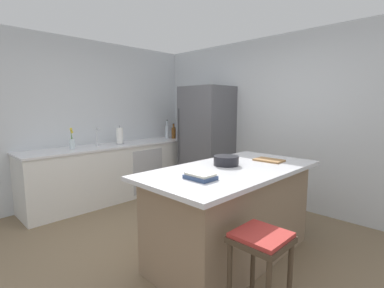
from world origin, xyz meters
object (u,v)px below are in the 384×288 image
at_px(kitchen_island, 232,212).
at_px(cookbook_stack, 200,176).
at_px(flower_vase, 72,142).
at_px(hot_sauce_bottle, 175,133).
at_px(sink_faucet, 97,136).
at_px(refrigerator, 207,140).
at_px(mixing_bowl, 226,161).
at_px(cutting_board, 269,160).
at_px(paper_towel_roll, 120,136).
at_px(soda_bottle, 167,131).
at_px(bar_stool, 261,250).
at_px(olive_oil_bottle, 182,132).
at_px(whiskey_bottle, 174,132).

relative_size(kitchen_island, cookbook_stack, 7.68).
xyz_separation_m(flower_vase, hot_sauce_bottle, (-0.03, 2.06, -0.02)).
bearing_deg(sink_faucet, refrigerator, 59.79).
bearing_deg(hot_sauce_bottle, kitchen_island, -30.32).
bearing_deg(mixing_bowl, kitchen_island, -24.12).
distance_m(sink_faucet, cutting_board, 2.73).
xyz_separation_m(kitchen_island, sink_faucet, (-2.55, -0.15, 0.59)).
distance_m(paper_towel_roll, soda_bottle, 1.08).
xyz_separation_m(bar_stool, soda_bottle, (-3.23, 1.89, 0.49)).
xyz_separation_m(kitchen_island, cutting_board, (0.08, 0.57, 0.47)).
distance_m(kitchen_island, refrigerator, 2.22).
bearing_deg(hot_sauce_bottle, soda_bottle, -90.28).
relative_size(sink_faucet, paper_towel_roll, 0.96).
height_order(sink_faucet, paper_towel_roll, paper_towel_roll).
bearing_deg(cutting_board, paper_towel_roll, -172.28).
distance_m(sink_faucet, hot_sauce_bottle, 1.64).
relative_size(paper_towel_roll, hot_sauce_bottle, 1.44).
bearing_deg(olive_oil_bottle, sink_faucet, -94.51).
bearing_deg(refrigerator, hot_sauce_bottle, 176.74).
bearing_deg(soda_bottle, mixing_bowl, -27.15).
height_order(flower_vase, mixing_bowl, flower_vase).
bearing_deg(refrigerator, paper_towel_roll, -125.58).
bearing_deg(mixing_bowl, cookbook_stack, -72.48).
distance_m(soda_bottle, mixing_bowl, 2.72).
xyz_separation_m(paper_towel_roll, soda_bottle, (-0.04, 1.07, 0.01)).
xyz_separation_m(kitchen_island, paper_towel_roll, (-2.50, 0.22, 0.57)).
distance_m(flower_vase, hot_sauce_bottle, 2.06).
bearing_deg(cutting_board, hot_sauce_bottle, 160.75).
relative_size(sink_faucet, mixing_bowl, 1.15).
bearing_deg(soda_bottle, flower_vase, -88.99).
bearing_deg(olive_oil_bottle, cookbook_stack, -40.57).
relative_size(hot_sauce_bottle, mixing_bowl, 0.83).
relative_size(kitchen_island, bar_stool, 2.81).
distance_m(whiskey_bottle, cookbook_stack, 3.18).
bearing_deg(kitchen_island, soda_bottle, 153.00).
height_order(bar_stool, hot_sauce_bottle, hot_sauce_bottle).
height_order(soda_bottle, cutting_board, soda_bottle).
height_order(soda_bottle, mixing_bowl, soda_bottle).
distance_m(flower_vase, olive_oil_bottle, 2.15).
xyz_separation_m(refrigerator, sink_faucet, (-0.92, -1.58, 0.13)).
height_order(paper_towel_roll, hot_sauce_bottle, paper_towel_roll).
bearing_deg(sink_faucet, hot_sauce_bottle, 89.59).
distance_m(hot_sauce_bottle, whiskey_bottle, 0.13).
relative_size(bar_stool, olive_oil_bottle, 2.28).
relative_size(refrigerator, cutting_board, 6.00).
height_order(bar_stool, cutting_board, cutting_board).
height_order(olive_oil_bottle, cookbook_stack, olive_oil_bottle).
xyz_separation_m(refrigerator, hot_sauce_bottle, (-0.91, 0.05, 0.05)).
relative_size(paper_towel_roll, mixing_bowl, 1.20).
height_order(sink_faucet, hot_sauce_bottle, sink_faucet).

